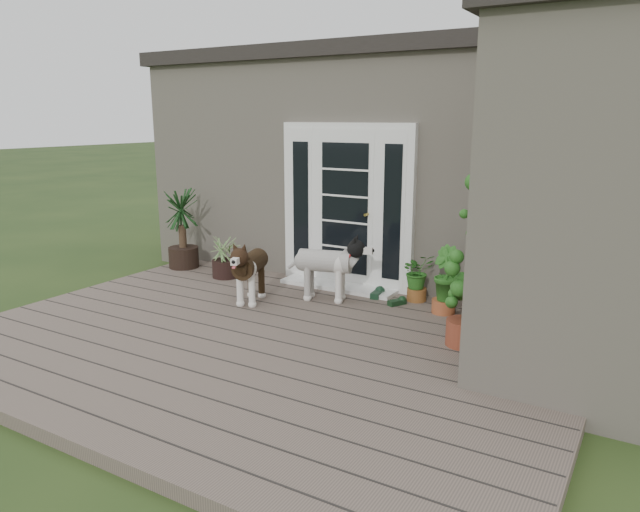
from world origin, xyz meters
The scene contains 17 objects.
deck centered at (0.00, 0.40, 0.06)m, with size 6.20×4.60×0.12m, color #6B5B4C.
house_main centered at (0.00, 4.65, 1.55)m, with size 7.40×4.00×3.10m, color #665E54.
roof_main centered at (0.00, 4.65, 3.20)m, with size 7.60×4.20×0.20m, color #2D2826.
house_wing centered at (2.90, 1.50, 1.55)m, with size 1.60×2.40×3.10m, color #665E54.
roof_wing centered at (2.90, 1.50, 3.20)m, with size 1.80×2.60×0.20m, color #2D2826.
door_unit centered at (-0.20, 2.60, 1.19)m, with size 1.90×0.14×2.15m, color white.
door_step centered at (-0.20, 2.40, 0.14)m, with size 1.60×0.40×0.05m, color white.
brindle_dog centered at (-0.83, 1.32, 0.47)m, with size 0.36×0.84×0.70m, color #372514, non-canonical shape.
white_dog centered at (-0.08, 1.85, 0.48)m, with size 0.37×0.87×0.73m, color white, non-canonical shape.
spider_plant centered at (-1.84, 2.06, 0.45)m, with size 0.63×0.63×0.67m, color #A6B972, non-canonical shape.
yucca centered at (-2.75, 2.18, 0.73)m, with size 0.84×0.84×1.22m, color black, non-canonical shape.
herb_a centered at (0.91, 2.40, 0.37)m, with size 0.40×0.40×0.51m, color #1B611F.
herb_b centered at (1.35, 2.12, 0.41)m, with size 0.38×0.38×0.57m, color #244E16.
herb_c centered at (2.38, 2.14, 0.40)m, with size 0.36×0.36×0.55m, color #1E5919.
sapling centered at (1.85, 1.26, 1.04)m, with size 0.54×0.54×1.85m, color #1D5A19, non-canonical shape.
clog_left centered at (0.42, 2.29, 0.17)m, with size 0.15×0.32×0.10m, color black, non-canonical shape.
clog_right centered at (0.77, 2.12, 0.16)m, with size 0.13×0.27×0.08m, color black, non-canonical shape.
Camera 1 is at (3.42, -4.21, 2.34)m, focal length 33.03 mm.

